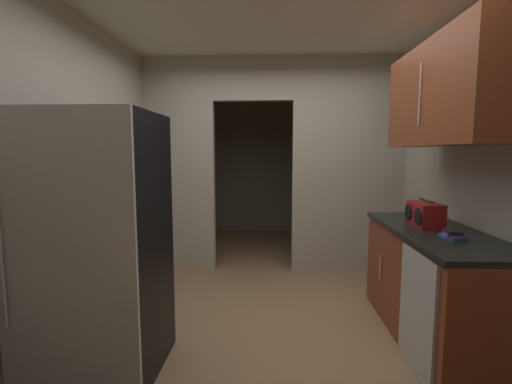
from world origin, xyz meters
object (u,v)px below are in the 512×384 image
object	(u,v)px
dishwasher	(417,314)
refrigerator	(96,245)
book_stack	(453,235)
boombox	(425,214)

from	to	relation	value
dishwasher	refrigerator	bearing A→B (deg)	-178.61
dishwasher	book_stack	world-z (taller)	book_stack
refrigerator	dishwasher	xyz separation A→B (m)	(2.16, 0.05, -0.46)
refrigerator	boombox	world-z (taller)	refrigerator
refrigerator	book_stack	world-z (taller)	refrigerator
book_stack	dishwasher	bearing A→B (deg)	-147.50
dishwasher	book_stack	size ratio (longest dim) A/B	4.73
boombox	book_stack	size ratio (longest dim) A/B	2.00
boombox	book_stack	world-z (taller)	boombox
dishwasher	boombox	world-z (taller)	boombox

